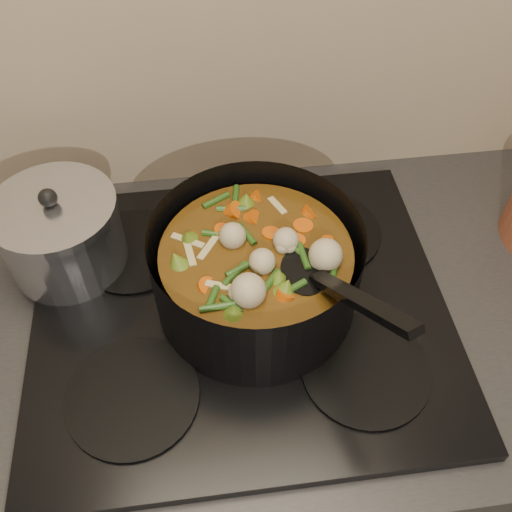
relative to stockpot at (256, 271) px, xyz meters
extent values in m
cube|color=brown|center=(-0.03, -0.01, -0.57)|extent=(2.60, 0.60, 0.86)
cube|color=black|center=(-0.03, -0.01, -0.11)|extent=(2.64, 0.64, 0.05)
cube|color=black|center=(-0.03, -0.01, -0.08)|extent=(0.62, 0.54, 0.02)
cylinder|color=black|center=(-0.19, -0.14, -0.07)|extent=(0.18, 0.18, 0.01)
cylinder|color=black|center=(0.13, -0.14, -0.07)|extent=(0.18, 0.18, 0.01)
cylinder|color=black|center=(-0.19, 0.12, -0.07)|extent=(0.18, 0.18, 0.01)
cylinder|color=black|center=(0.13, 0.12, -0.07)|extent=(0.18, 0.18, 0.01)
cylinder|color=black|center=(0.00, 0.00, 0.00)|extent=(0.35, 0.35, 0.15)
cylinder|color=black|center=(0.00, 0.00, -0.06)|extent=(0.29, 0.29, 0.01)
cylinder|color=#5C3F0F|center=(0.00, 0.00, -0.01)|extent=(0.27, 0.27, 0.10)
cylinder|color=#DD590A|center=(0.04, 0.00, 0.04)|extent=(0.03, 0.03, 0.03)
cylinder|color=#DD590A|center=(0.04, 0.06, 0.04)|extent=(0.04, 0.04, 0.03)
cylinder|color=#DD590A|center=(-0.02, 0.10, 0.04)|extent=(0.04, 0.04, 0.03)
cylinder|color=#DD590A|center=(-0.05, 0.03, 0.04)|extent=(0.03, 0.04, 0.03)
cylinder|color=#DD590A|center=(-0.08, -0.04, 0.04)|extent=(0.04, 0.04, 0.03)
cylinder|color=#DD590A|center=(-0.01, -0.04, 0.04)|extent=(0.04, 0.04, 0.03)
cylinder|color=#DD590A|center=(0.04, -0.06, 0.04)|extent=(0.04, 0.04, 0.03)
cylinder|color=#DD590A|center=(0.10, 0.00, 0.04)|extent=(0.04, 0.03, 0.03)
cylinder|color=#DD590A|center=(0.04, 0.04, 0.04)|extent=(0.04, 0.04, 0.03)
cylinder|color=#DD590A|center=(-0.02, 0.09, 0.04)|extent=(0.04, 0.04, 0.03)
cylinder|color=#DD590A|center=(-0.04, 0.02, 0.04)|extent=(0.03, 0.03, 0.03)
cylinder|color=#DD590A|center=(-0.07, -0.03, 0.04)|extent=(0.04, 0.04, 0.03)
sphere|color=tan|center=(0.06, 0.00, 0.05)|extent=(0.04, 0.04, 0.04)
sphere|color=tan|center=(0.00, 0.06, 0.05)|extent=(0.04, 0.04, 0.04)
sphere|color=tan|center=(-0.06, -0.01, 0.05)|extent=(0.04, 0.04, 0.04)
sphere|color=tan|center=(0.01, -0.06, 0.05)|extent=(0.04, 0.04, 0.04)
sphere|color=tan|center=(0.06, 0.01, 0.05)|extent=(0.04, 0.04, 0.04)
cone|color=olive|center=(-0.04, -0.08, 0.05)|extent=(0.04, 0.04, 0.04)
cone|color=olive|center=(0.07, -0.05, 0.05)|extent=(0.04, 0.04, 0.04)
cone|color=olive|center=(0.06, 0.06, 0.05)|extent=(0.04, 0.04, 0.04)
cone|color=olive|center=(-0.05, 0.07, 0.05)|extent=(0.04, 0.04, 0.04)
cone|color=olive|center=(-0.08, -0.04, 0.05)|extent=(0.04, 0.04, 0.04)
cone|color=olive|center=(0.03, -0.08, 0.05)|extent=(0.04, 0.04, 0.04)
cylinder|color=#2A4D16|center=(0.03, 0.03, 0.05)|extent=(0.01, 0.04, 0.01)
cylinder|color=#2A4D16|center=(0.00, 0.10, 0.05)|extent=(0.04, 0.03, 0.01)
cylinder|color=#2A4D16|center=(-0.06, 0.06, 0.05)|extent=(0.04, 0.02, 0.01)
cylinder|color=#2A4D16|center=(-0.06, 0.01, 0.05)|extent=(0.03, 0.04, 0.01)
cylinder|color=#2A4D16|center=(-0.04, -0.03, 0.05)|extent=(0.03, 0.04, 0.01)
cylinder|color=#2A4D16|center=(-0.01, -0.10, 0.05)|extent=(0.04, 0.02, 0.01)
cylinder|color=#2A4D16|center=(0.05, -0.07, 0.05)|extent=(0.04, 0.03, 0.01)
cylinder|color=#2A4D16|center=(0.06, -0.01, 0.05)|extent=(0.01, 0.04, 0.01)
cylinder|color=#2A4D16|center=(0.04, 0.03, 0.05)|extent=(0.04, 0.03, 0.01)
cylinder|color=#2A4D16|center=(0.02, 0.10, 0.05)|extent=(0.04, 0.02, 0.01)
cylinder|color=#2A4D16|center=(-0.04, 0.07, 0.05)|extent=(0.03, 0.04, 0.01)
cylinder|color=#2A4D16|center=(-0.06, 0.02, 0.05)|extent=(0.03, 0.04, 0.01)
cylinder|color=#2A4D16|center=(-0.04, -0.02, 0.05)|extent=(0.04, 0.02, 0.01)
cylinder|color=#2A4D16|center=(-0.03, -0.10, 0.05)|extent=(0.04, 0.03, 0.01)
cylinder|color=#2A4D16|center=(0.04, -0.07, 0.05)|extent=(0.01, 0.04, 0.01)
cylinder|color=#2A4D16|center=(0.06, -0.02, 0.05)|extent=(0.04, 0.03, 0.01)
cube|color=tan|center=(-0.07, -0.01, 0.05)|extent=(0.04, 0.01, 0.00)
cube|color=tan|center=(0.01, -0.07, 0.05)|extent=(0.02, 0.04, 0.00)
cube|color=tan|center=(0.07, 0.02, 0.05)|extent=(0.04, 0.03, 0.00)
cube|color=tan|center=(-0.02, 0.07, 0.05)|extent=(0.04, 0.04, 0.00)
cube|color=tan|center=(-0.07, -0.02, 0.05)|extent=(0.03, 0.04, 0.00)
ellipsoid|color=black|center=(0.06, -0.04, 0.04)|extent=(0.06, 0.08, 0.01)
cube|color=black|center=(0.11, -0.13, 0.10)|extent=(0.09, 0.17, 0.11)
cylinder|color=silver|center=(-0.29, 0.11, -0.01)|extent=(0.18, 0.18, 0.11)
cylinder|color=silver|center=(-0.29, 0.11, 0.05)|extent=(0.19, 0.19, 0.01)
sphere|color=black|center=(-0.29, 0.11, 0.07)|extent=(0.03, 0.03, 0.03)
camera|label=1|loc=(-0.07, -0.50, 0.64)|focal=40.00mm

